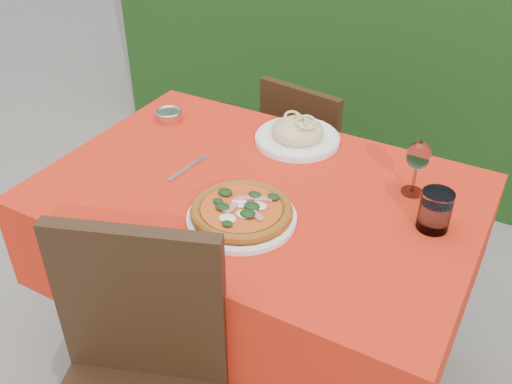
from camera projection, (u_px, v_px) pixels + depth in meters
The scene contains 9 objects.
ground at pixel (258, 355), 2.10m from camera, with size 60.00×60.00×0.00m, color slate.
dining_table at pixel (258, 228), 1.76m from camera, with size 1.26×0.86×0.75m.
chair_far at pixel (309, 156), 2.39m from camera, with size 0.41×0.41×0.79m.
pizza_plate at pixel (242, 213), 1.53m from camera, with size 0.33×0.33×0.06m.
pasta_plate at pixel (297, 134), 1.88m from camera, with size 0.28×0.28×0.08m.
water_glass at pixel (435, 212), 1.49m from camera, with size 0.08×0.08×0.11m.
wine_glass at pixel (418, 157), 1.58m from camera, with size 0.07×0.07×0.17m.
fork at pixel (184, 170), 1.74m from camera, with size 0.02×0.19×0.00m, color #B6B6BD.
steel_ramekin at pixel (169, 116), 2.02m from camera, with size 0.09×0.09×0.03m, color silver.
Camera 1 is at (0.67, -1.21, 1.68)m, focal length 40.00 mm.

